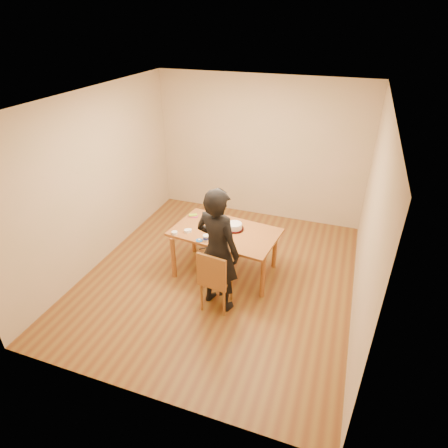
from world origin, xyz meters
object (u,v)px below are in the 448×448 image
(cake_plate, at_px, (235,229))
(cake, at_px, (235,226))
(dining_chair, at_px, (217,279))
(dining_table, at_px, (225,232))
(person, at_px, (218,251))

(cake_plate, bearing_deg, cake, 135.00)
(cake_plate, bearing_deg, dining_chair, -87.90)
(dining_table, relative_size, cake, 6.90)
(dining_table, distance_m, cake, 0.17)
(dining_table, height_order, cake_plate, cake_plate)
(cake_plate, relative_size, person, 0.16)
(dining_chair, height_order, person, person)
(dining_chair, relative_size, cake, 1.68)
(person, bearing_deg, dining_chair, 106.73)
(dining_table, xyz_separation_m, cake, (0.12, 0.10, 0.08))
(dining_table, bearing_deg, cake_plate, 46.53)
(dining_table, distance_m, person, 0.76)
(dining_table, relative_size, dining_chair, 4.10)
(dining_chair, distance_m, cake_plate, 0.93)
(dining_chair, xyz_separation_m, person, (0.00, 0.05, 0.44))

